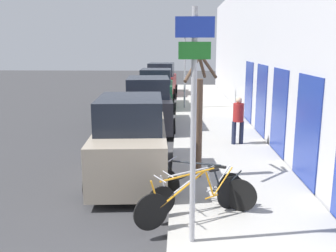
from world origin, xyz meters
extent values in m
plane|color=#333335|center=(0.00, 11.20, 0.00)|extent=(80.00, 80.00, 0.00)
cube|color=#9E9B93|center=(2.60, 14.00, 0.07)|extent=(3.20, 32.00, 0.15)
cube|color=#BCBCC1|center=(4.35, 14.00, 3.25)|extent=(0.20, 32.00, 6.50)
cube|color=navy|center=(4.23, 6.44, 1.44)|extent=(0.03, 1.66, 2.59)
cube|color=navy|center=(4.23, 9.02, 1.44)|extent=(0.03, 1.66, 2.59)
cube|color=navy|center=(4.23, 11.60, 1.44)|extent=(0.03, 1.66, 2.59)
cube|color=navy|center=(4.23, 14.19, 1.44)|extent=(0.03, 1.66, 2.59)
cylinder|color=#939399|center=(1.42, 3.46, 2.07)|extent=(0.09, 0.09, 3.83)
cube|color=navy|center=(1.42, 3.41, 3.68)|extent=(0.59, 0.02, 0.31)
cube|color=#19591E|center=(1.42, 3.41, 3.33)|extent=(0.49, 0.02, 0.26)
cylinder|color=black|center=(0.70, 3.83, 0.50)|extent=(0.61, 0.39, 0.69)
cylinder|color=black|center=(2.25, 4.80, 0.50)|extent=(0.61, 0.39, 0.69)
cylinder|color=orange|center=(1.28, 4.19, 0.82)|extent=(0.89, 0.57, 0.57)
cylinder|color=orange|center=(1.36, 4.24, 1.06)|extent=(1.03, 0.66, 0.09)
cylinder|color=orange|center=(1.79, 4.51, 0.79)|extent=(0.20, 0.14, 0.50)
cylinder|color=orange|center=(1.98, 4.63, 0.52)|extent=(0.56, 0.36, 0.08)
cylinder|color=orange|center=(2.06, 4.67, 0.76)|extent=(0.42, 0.28, 0.56)
cylinder|color=orange|center=(0.78, 3.88, 0.79)|extent=(0.20, 0.14, 0.60)
cube|color=black|center=(1.87, 4.55, 1.05)|extent=(0.21, 0.17, 0.04)
cylinder|color=#99999E|center=(0.86, 3.93, 1.09)|extent=(0.25, 0.39, 0.02)
cylinder|color=black|center=(0.84, 4.40, 0.46)|extent=(0.55, 0.34, 0.61)
cylinder|color=black|center=(2.27, 5.21, 0.46)|extent=(0.55, 0.34, 0.61)
cylinder|color=#B7B7BC|center=(1.38, 4.70, 0.74)|extent=(0.81, 0.49, 0.51)
cylinder|color=#B7B7BC|center=(1.45, 4.74, 0.96)|extent=(0.94, 0.56, 0.08)
cylinder|color=#B7B7BC|center=(1.84, 4.97, 0.72)|extent=(0.19, 0.13, 0.44)
cylinder|color=#B7B7BC|center=(2.02, 5.07, 0.48)|extent=(0.51, 0.31, 0.07)
cylinder|color=#B7B7BC|center=(2.09, 5.11, 0.70)|extent=(0.39, 0.24, 0.49)
cylinder|color=#B7B7BC|center=(0.92, 4.44, 0.72)|extent=(0.19, 0.12, 0.53)
cube|color=black|center=(1.91, 5.01, 0.95)|extent=(0.21, 0.17, 0.04)
cylinder|color=#99999E|center=(0.99, 4.48, 0.98)|extent=(0.24, 0.39, 0.02)
cylinder|color=black|center=(0.90, 5.32, 0.48)|extent=(0.63, 0.29, 0.67)
cylinder|color=black|center=(2.42, 4.68, 0.48)|extent=(0.63, 0.29, 0.67)
cylinder|color=black|center=(1.47, 5.08, 0.79)|extent=(0.87, 0.39, 0.55)
cylinder|color=black|center=(1.54, 5.05, 1.03)|extent=(1.00, 0.45, 0.09)
cylinder|color=black|center=(1.96, 4.87, 0.77)|extent=(0.20, 0.11, 0.48)
cylinder|color=black|center=(2.15, 4.79, 0.51)|extent=(0.55, 0.25, 0.08)
cylinder|color=black|center=(2.23, 4.76, 0.74)|extent=(0.41, 0.20, 0.54)
cylinder|color=black|center=(0.97, 5.29, 0.77)|extent=(0.19, 0.11, 0.58)
cube|color=black|center=(2.04, 4.84, 1.02)|extent=(0.22, 0.15, 0.04)
cylinder|color=#99999E|center=(1.05, 5.26, 1.05)|extent=(0.19, 0.41, 0.02)
cube|color=gray|center=(-0.06, 7.02, 0.78)|extent=(2.04, 4.46, 1.19)
cube|color=black|center=(-0.04, 6.84, 1.77)|extent=(1.72, 2.37, 0.78)
cylinder|color=black|center=(-1.02, 8.30, 0.34)|extent=(0.27, 0.69, 0.67)
cylinder|color=black|center=(0.72, 8.42, 0.34)|extent=(0.27, 0.69, 0.67)
cylinder|color=black|center=(-0.83, 5.61, 0.34)|extent=(0.27, 0.69, 0.67)
cylinder|color=black|center=(0.91, 5.73, 0.34)|extent=(0.27, 0.69, 0.67)
cube|color=black|center=(-0.10, 12.95, 0.79)|extent=(2.14, 4.63, 1.23)
cube|color=black|center=(-0.09, 12.77, 1.79)|extent=(1.81, 2.46, 0.76)
cylinder|color=black|center=(-1.11, 14.28, 0.32)|extent=(0.26, 0.66, 0.65)
cylinder|color=black|center=(0.72, 14.41, 0.32)|extent=(0.26, 0.66, 0.65)
cylinder|color=black|center=(-0.92, 11.49, 0.32)|extent=(0.26, 0.66, 0.65)
cylinder|color=black|center=(0.91, 11.62, 0.32)|extent=(0.26, 0.66, 0.65)
cube|color=#144728|center=(-0.11, 18.23, 0.80)|extent=(1.84, 4.16, 1.24)
cube|color=black|center=(-0.11, 18.07, 1.81)|extent=(1.63, 2.17, 0.77)
cylinder|color=black|center=(-1.02, 19.50, 0.32)|extent=(0.23, 0.64, 0.64)
cylinder|color=black|center=(0.76, 19.53, 0.32)|extent=(0.23, 0.64, 0.64)
cylinder|color=black|center=(-0.98, 16.94, 0.32)|extent=(0.23, 0.64, 0.64)
cylinder|color=black|center=(0.80, 16.96, 0.32)|extent=(0.23, 0.64, 0.64)
cube|color=maroon|center=(-0.09, 23.93, 0.78)|extent=(2.03, 4.51, 1.21)
cube|color=black|center=(-0.10, 23.75, 1.83)|extent=(1.76, 2.38, 0.89)
cylinder|color=black|center=(-0.96, 25.35, 0.31)|extent=(0.25, 0.64, 0.63)
cylinder|color=black|center=(0.89, 25.27, 0.31)|extent=(0.25, 0.64, 0.63)
cylinder|color=black|center=(-1.08, 22.59, 0.31)|extent=(0.25, 0.64, 0.63)
cylinder|color=black|center=(0.77, 22.52, 0.31)|extent=(0.25, 0.64, 0.63)
cylinder|color=#1E2338|center=(3.03, 9.98, 0.54)|extent=(0.15, 0.15, 0.77)
cylinder|color=#1E2338|center=(3.29, 10.05, 0.54)|extent=(0.15, 0.15, 0.77)
cylinder|color=maroon|center=(3.16, 10.01, 1.23)|extent=(0.36, 0.36, 0.61)
sphere|color=tan|center=(3.16, 10.01, 1.64)|extent=(0.21, 0.21, 0.21)
cylinder|color=#4C3828|center=(1.66, 6.71, 1.39)|extent=(0.20, 0.20, 2.48)
cylinder|color=#4C3828|center=(1.75, 7.06, 2.88)|extent=(0.27, 0.77, 0.58)
cylinder|color=#4C3828|center=(1.49, 6.36, 2.89)|extent=(0.44, 0.77, 0.60)
cylinder|color=#4C3828|center=(1.89, 6.95, 2.93)|extent=(0.55, 0.58, 0.67)
cylinder|color=#939399|center=(1.46, 17.70, 2.40)|extent=(0.10, 0.10, 4.50)
cube|color=black|center=(1.46, 17.60, 4.20)|extent=(0.20, 0.16, 0.64)
sphere|color=red|center=(1.46, 17.51, 4.40)|extent=(0.11, 0.11, 0.11)
sphere|color=orange|center=(1.46, 17.51, 4.20)|extent=(0.11, 0.11, 0.11)
sphere|color=green|center=(1.46, 17.51, 4.00)|extent=(0.11, 0.11, 0.11)
camera|label=1|loc=(1.20, -2.36, 3.40)|focal=40.00mm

